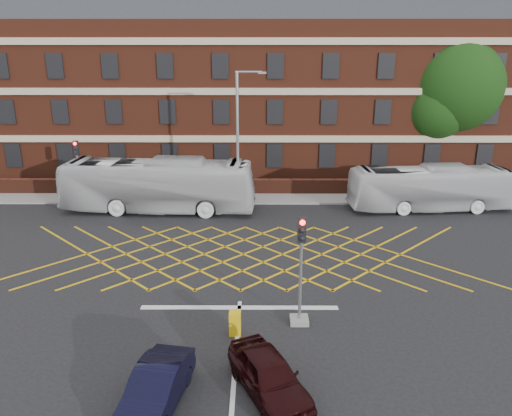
{
  "coord_description": "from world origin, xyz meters",
  "views": [
    {
      "loc": [
        0.76,
        -21.5,
        10.05
      ],
      "look_at": [
        0.65,
        1.5,
        2.65
      ],
      "focal_mm": 35.0,
      "sensor_mm": 36.0,
      "label": 1
    }
  ],
  "objects_px": {
    "bus_right": "(430,188)",
    "utility_cabinet": "(235,323)",
    "car_navy": "(156,389)",
    "bus_left": "(158,185)",
    "direction_signs": "(67,181)",
    "street_lamp": "(239,166)",
    "traffic_light_far": "(79,178)",
    "car_maroon": "(269,375)",
    "deciduous_tree": "(451,92)",
    "traffic_light_near": "(300,281)"
  },
  "relations": [
    {
      "from": "car_navy",
      "to": "utility_cabinet",
      "type": "bearing_deg",
      "value": 70.84
    },
    {
      "from": "traffic_light_near",
      "to": "utility_cabinet",
      "type": "relative_size",
      "value": 4.75
    },
    {
      "from": "bus_right",
      "to": "utility_cabinet",
      "type": "distance_m",
      "value": 19.13
    },
    {
      "from": "car_maroon",
      "to": "bus_left",
      "type": "bearing_deg",
      "value": 86.29
    },
    {
      "from": "traffic_light_near",
      "to": "traffic_light_far",
      "type": "bearing_deg",
      "value": 131.46
    },
    {
      "from": "car_navy",
      "to": "street_lamp",
      "type": "distance_m",
      "value": 18.61
    },
    {
      "from": "bus_left",
      "to": "bus_right",
      "type": "relative_size",
      "value": 1.18
    },
    {
      "from": "car_navy",
      "to": "car_maroon",
      "type": "bearing_deg",
      "value": 19.98
    },
    {
      "from": "deciduous_tree",
      "to": "traffic_light_near",
      "type": "distance_m",
      "value": 26.83
    },
    {
      "from": "deciduous_tree",
      "to": "utility_cabinet",
      "type": "relative_size",
      "value": 12.4
    },
    {
      "from": "traffic_light_near",
      "to": "direction_signs",
      "type": "relative_size",
      "value": 1.94
    },
    {
      "from": "bus_right",
      "to": "car_maroon",
      "type": "height_order",
      "value": "bus_right"
    },
    {
      "from": "car_navy",
      "to": "direction_signs",
      "type": "height_order",
      "value": "direction_signs"
    },
    {
      "from": "deciduous_tree",
      "to": "traffic_light_near",
      "type": "xyz_separation_m",
      "value": [
        -13.37,
        -22.72,
        -4.98
      ]
    },
    {
      "from": "street_lamp",
      "to": "traffic_light_near",
      "type": "bearing_deg",
      "value": -78.45
    },
    {
      "from": "traffic_light_near",
      "to": "bus_right",
      "type": "bearing_deg",
      "value": 56.1
    },
    {
      "from": "street_lamp",
      "to": "direction_signs",
      "type": "height_order",
      "value": "street_lamp"
    },
    {
      "from": "deciduous_tree",
      "to": "street_lamp",
      "type": "xyz_separation_m",
      "value": [
        -16.16,
        -9.07,
        -3.75
      ]
    },
    {
      "from": "traffic_light_far",
      "to": "street_lamp",
      "type": "relative_size",
      "value": 0.49
    },
    {
      "from": "car_maroon",
      "to": "utility_cabinet",
      "type": "xyz_separation_m",
      "value": [
        -1.18,
        3.29,
        -0.19
      ]
    },
    {
      "from": "car_maroon",
      "to": "traffic_light_far",
      "type": "xyz_separation_m",
      "value": [
        -12.26,
        19.4,
        1.12
      ]
    },
    {
      "from": "car_navy",
      "to": "deciduous_tree",
      "type": "relative_size",
      "value": 0.34
    },
    {
      "from": "deciduous_tree",
      "to": "traffic_light_near",
      "type": "height_order",
      "value": "deciduous_tree"
    },
    {
      "from": "traffic_light_near",
      "to": "car_navy",
      "type": "bearing_deg",
      "value": -133.92
    },
    {
      "from": "bus_right",
      "to": "direction_signs",
      "type": "height_order",
      "value": "bus_right"
    },
    {
      "from": "car_navy",
      "to": "deciduous_tree",
      "type": "xyz_separation_m",
      "value": [
        17.92,
        27.45,
        6.13
      ]
    },
    {
      "from": "bus_left",
      "to": "street_lamp",
      "type": "height_order",
      "value": "street_lamp"
    },
    {
      "from": "bus_left",
      "to": "car_maroon",
      "type": "height_order",
      "value": "bus_left"
    },
    {
      "from": "bus_left",
      "to": "deciduous_tree",
      "type": "height_order",
      "value": "deciduous_tree"
    },
    {
      "from": "bus_left",
      "to": "street_lamp",
      "type": "distance_m",
      "value": 5.34
    },
    {
      "from": "bus_left",
      "to": "direction_signs",
      "type": "xyz_separation_m",
      "value": [
        -6.71,
        2.32,
        -0.33
      ]
    },
    {
      "from": "bus_left",
      "to": "direction_signs",
      "type": "distance_m",
      "value": 7.11
    },
    {
      "from": "bus_left",
      "to": "traffic_light_far",
      "type": "distance_m",
      "value": 5.74
    },
    {
      "from": "bus_right",
      "to": "utility_cabinet",
      "type": "relative_size",
      "value": 11.53
    },
    {
      "from": "traffic_light_near",
      "to": "street_lamp",
      "type": "relative_size",
      "value": 0.49
    },
    {
      "from": "traffic_light_far",
      "to": "bus_left",
      "type": "bearing_deg",
      "value": -15.08
    },
    {
      "from": "traffic_light_far",
      "to": "utility_cabinet",
      "type": "distance_m",
      "value": 19.6
    },
    {
      "from": "bus_left",
      "to": "bus_right",
      "type": "height_order",
      "value": "bus_left"
    },
    {
      "from": "traffic_light_near",
      "to": "utility_cabinet",
      "type": "distance_m",
      "value": 2.88
    },
    {
      "from": "street_lamp",
      "to": "direction_signs",
      "type": "xyz_separation_m",
      "value": [
        -11.89,
        2.46,
        -1.62
      ]
    },
    {
      "from": "bus_left",
      "to": "direction_signs",
      "type": "relative_size",
      "value": 5.57
    },
    {
      "from": "traffic_light_near",
      "to": "traffic_light_far",
      "type": "distance_m",
      "value": 20.4
    },
    {
      "from": "bus_right",
      "to": "traffic_light_near",
      "type": "xyz_separation_m",
      "value": [
        -9.48,
        -14.11,
        0.32
      ]
    },
    {
      "from": "car_navy",
      "to": "direction_signs",
      "type": "relative_size",
      "value": 1.71
    },
    {
      "from": "car_maroon",
      "to": "direction_signs",
      "type": "bearing_deg",
      "value": 99.31
    },
    {
      "from": "traffic_light_near",
      "to": "street_lamp",
      "type": "bearing_deg",
      "value": 101.55
    },
    {
      "from": "car_maroon",
      "to": "street_lamp",
      "type": "height_order",
      "value": "street_lamp"
    },
    {
      "from": "deciduous_tree",
      "to": "traffic_light_far",
      "type": "bearing_deg",
      "value": -164.55
    },
    {
      "from": "deciduous_tree",
      "to": "traffic_light_far",
      "type": "distance_m",
      "value": 28.33
    },
    {
      "from": "car_navy",
      "to": "traffic_light_near",
      "type": "xyz_separation_m",
      "value": [
        4.55,
        4.73,
        1.14
      ]
    }
  ]
}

